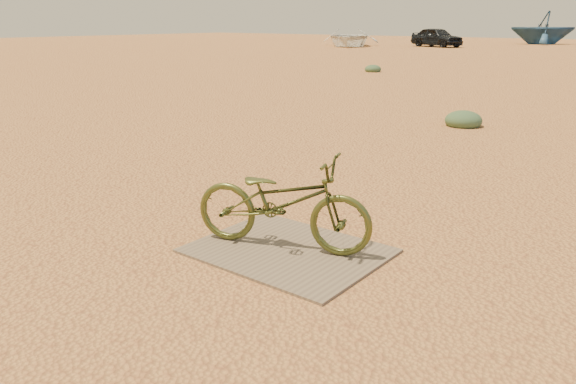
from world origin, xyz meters
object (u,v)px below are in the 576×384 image
Objects in this scene: bicycle at (282,202)px; car at (437,37)px; boat_near_left at (348,38)px; boat_far_left at (543,27)px; plywood_board at (288,251)px.

car is (-14.44, 35.92, 0.25)m from bicycle.
bicycle is at bearing -138.42° from car.
boat_near_left is 1.23× the size of boat_far_left.
plywood_board is 0.39× the size of car.
boat_far_left is at bearing -6.79° from car.
boat_far_left is (4.70, 9.44, 0.60)m from car.
car is 10.56m from boat_far_left.
boat_far_left is at bearing 102.21° from plywood_board.
car is at bearing 2.71° from boat_near_left.
plywood_board is at bearing -123.04° from bicycle.
plywood_board is 46.44m from boat_far_left.
bicycle is at bearing 165.31° from plywood_board.
car is 0.66× the size of boat_near_left.
plywood_board is 38.76m from car.
boat_far_left is at bearing -6.22° from bicycle.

